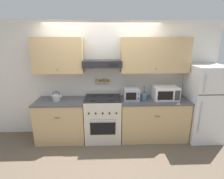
{
  "coord_description": "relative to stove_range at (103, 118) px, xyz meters",
  "views": [
    {
      "loc": [
        0.07,
        -3.21,
        2.12
      ],
      "look_at": [
        0.2,
        0.28,
        1.15
      ],
      "focal_mm": 28.0,
      "sensor_mm": 36.0,
      "label": 1
    }
  ],
  "objects": [
    {
      "name": "counter_right",
      "position": [
        1.11,
        0.01,
        -0.03
      ],
      "size": [
        1.46,
        0.68,
        0.9
      ],
      "color": "tan",
      "rests_on": "ground_plane"
    },
    {
      "name": "microwave",
      "position": [
        1.35,
        0.01,
        0.56
      ],
      "size": [
        0.52,
        0.37,
        0.28
      ],
      "color": "white",
      "rests_on": "counter_right"
    },
    {
      "name": "counter_left",
      "position": [
        -0.91,
        0.01,
        -0.03
      ],
      "size": [
        1.05,
        0.68,
        0.9
      ],
      "color": "tan",
      "rests_on": "ground_plane"
    },
    {
      "name": "tea_kettle",
      "position": [
        -0.97,
        -0.01,
        0.5
      ],
      "size": [
        0.21,
        0.17,
        0.21
      ],
      "color": "#B7B7BC",
      "rests_on": "counter_left"
    },
    {
      "name": "ground_plane",
      "position": [
        0.0,
        -0.33,
        -0.48
      ],
      "size": [
        16.0,
        16.0,
        0.0
      ],
      "primitive_type": "plane",
      "color": "brown"
    },
    {
      "name": "toaster_oven",
      "position": [
        0.61,
        -0.01,
        0.55
      ],
      "size": [
        0.33,
        0.29,
        0.26
      ],
      "color": "#ADAFB5",
      "rests_on": "counter_right"
    },
    {
      "name": "wall_back",
      "position": [
        0.09,
        0.3,
        1.0
      ],
      "size": [
        5.2,
        0.46,
        2.55
      ],
      "color": "silver",
      "rests_on": "ground_plane"
    },
    {
      "name": "utensil_crock",
      "position": [
        0.88,
        -0.01,
        0.5
      ],
      "size": [
        0.13,
        0.13,
        0.3
      ],
      "color": "slate",
      "rests_on": "counter_right"
    },
    {
      "name": "refrigerator",
      "position": [
        2.21,
        -0.04,
        0.34
      ],
      "size": [
        0.71,
        0.75,
        1.64
      ],
      "color": "white",
      "rests_on": "ground_plane"
    },
    {
      "name": "stove_range",
      "position": [
        0.0,
        0.0,
        0.0
      ],
      "size": [
        0.76,
        0.69,
        1.04
      ],
      "color": "beige",
      "rests_on": "ground_plane"
    }
  ]
}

